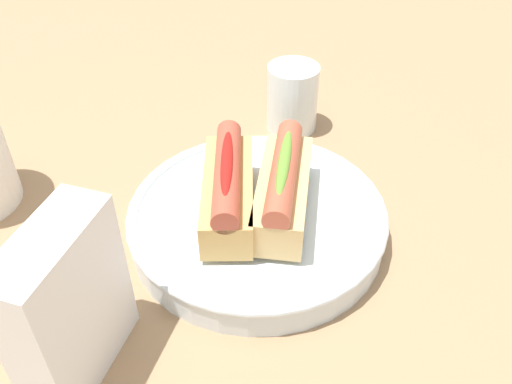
{
  "coord_description": "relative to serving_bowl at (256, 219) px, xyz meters",
  "views": [
    {
      "loc": [
        -0.4,
        -0.11,
        0.41
      ],
      "look_at": [
        0.01,
        0.0,
        0.06
      ],
      "focal_mm": 38.1,
      "sensor_mm": 36.0,
      "label": 1
    }
  ],
  "objects": [
    {
      "name": "napkin_box",
      "position": [
        -0.19,
        0.1,
        0.05
      ],
      "size": [
        0.11,
        0.05,
        0.15
      ],
      "primitive_type": "cube",
      "rotation": [
        0.0,
        0.0,
        -0.05
      ],
      "color": "white",
      "rests_on": "ground_plane"
    },
    {
      "name": "ground_plane",
      "position": [
        -0.01,
        -0.0,
        -0.02
      ],
      "size": [
        2.4,
        2.4,
        0.0
      ],
      "primitive_type": "plane",
      "color": "#9E7A56"
    },
    {
      "name": "serving_bowl",
      "position": [
        0.0,
        0.0,
        0.0
      ],
      "size": [
        0.27,
        0.27,
        0.04
      ],
      "color": "silver",
      "rests_on": "ground_plane"
    },
    {
      "name": "water_glass",
      "position": [
        0.22,
        0.01,
        0.02
      ],
      "size": [
        0.07,
        0.07,
        0.09
      ],
      "color": "white",
      "rests_on": "ground_plane"
    },
    {
      "name": "hotdog_back",
      "position": [
        -0.01,
        0.03,
        0.05
      ],
      "size": [
        0.16,
        0.09,
        0.06
      ],
      "color": "tan",
      "rests_on": "serving_bowl"
    },
    {
      "name": "hotdog_front",
      "position": [
        0.01,
        -0.03,
        0.05
      ],
      "size": [
        0.16,
        0.07,
        0.06
      ],
      "color": "#DBB270",
      "rests_on": "serving_bowl"
    }
  ]
}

